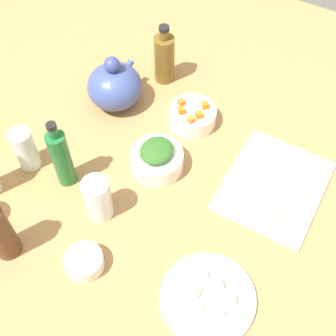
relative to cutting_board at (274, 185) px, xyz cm
name	(u,v)px	position (x,y,z in cm)	size (l,w,h in cm)	color
tabletop	(168,182)	(-11.89, 25.48, -2.00)	(190.00, 190.00, 3.00)	#AE7D4A
cutting_board	(274,185)	(0.00, 0.00, 0.00)	(29.75, 24.42, 1.00)	silver
plate_tofu	(208,298)	(-35.83, 1.34, 0.10)	(21.65, 21.65, 1.20)	white
bowl_greens	(157,160)	(-9.82, 30.16, 2.31)	(14.25, 14.25, 5.62)	white
bowl_carrots	(192,116)	(9.35, 29.56, 2.06)	(13.67, 13.67, 5.12)	white
bowl_small_side	(84,262)	(-43.11, 29.94, 1.59)	(9.08, 9.08, 4.17)	white
teapot	(115,86)	(5.07, 53.37, 6.21)	(17.84, 16.13, 17.08)	#3D4E8E
bottle_0	(61,158)	(-25.36, 48.71, 8.94)	(4.97, 4.97, 22.04)	#1F6B31
bottle_1	(164,58)	(21.51, 46.07, 7.73)	(6.28, 6.28, 19.52)	brown
drinking_glass_0	(98,198)	(-29.19, 35.24, 5.77)	(6.77, 6.77, 12.54)	white
drinking_glass_1	(25,149)	(-26.31, 60.64, 5.87)	(5.85, 5.85, 12.75)	white
carrot_cube_0	(205,105)	(11.91, 26.99, 5.52)	(1.80, 1.80, 1.80)	orange
carrot_cube_1	(182,111)	(6.78, 31.84, 5.52)	(1.80, 1.80, 1.80)	orange
carrot_cube_2	(199,115)	(7.83, 26.72, 5.52)	(1.80, 1.80, 1.80)	orange
carrot_cube_3	(181,102)	(9.58, 33.50, 5.52)	(1.80, 1.80, 1.80)	orange
carrot_cube_4	(191,119)	(5.14, 27.95, 5.52)	(1.80, 1.80, 1.80)	orange
chopped_greens_mound	(156,151)	(-9.82, 30.16, 6.59)	(9.64, 8.62, 2.94)	#316225
tofu_cube_0	(217,285)	(-32.66, 0.65, 1.80)	(2.20, 2.20, 2.20)	white
tofu_cube_1	(194,291)	(-36.54, 4.45, 1.80)	(2.20, 2.20, 2.20)	white
tofu_cube_2	(217,314)	(-38.54, -2.11, 1.80)	(2.20, 2.20, 2.20)	#EBEFCD
tofu_cube_3	(197,309)	(-39.93, 2.04, 1.80)	(2.20, 2.20, 2.20)	silver
tofu_cube_4	(230,300)	(-34.42, -3.28, 1.80)	(2.20, 2.20, 2.20)	#E4F4CF
tofu_cube_5	(201,275)	(-32.54, 4.85, 1.80)	(2.20, 2.20, 2.20)	white
dumpling_0	(302,199)	(-1.79, -7.96, 2.05)	(4.92, 4.81, 3.10)	beige
dumpling_1	(276,210)	(-8.23, -3.37, 2.00)	(4.31, 3.70, 2.99)	beige
dumpling_2	(272,191)	(-3.14, -0.38, 1.91)	(4.50, 4.23, 2.82)	beige
dumpling_3	(245,176)	(-2.12, 7.72, 1.70)	(5.21, 4.93, 2.40)	beige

